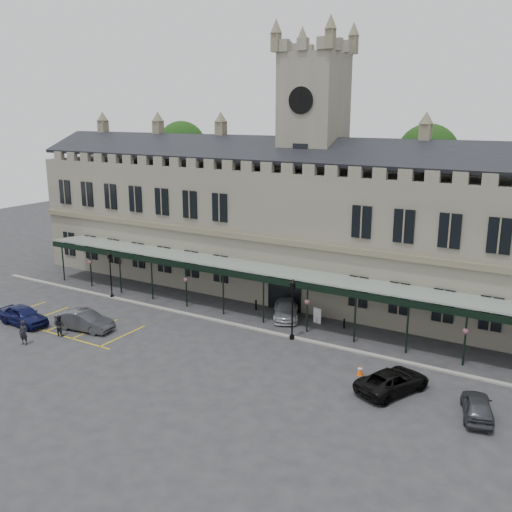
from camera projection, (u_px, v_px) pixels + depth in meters
The scene contains 21 objects.
ground at pixel (214, 353), 41.49m from camera, with size 140.00×140.00×0.00m, color #2A2A2D.
station_building at pixel (310, 229), 53.14m from camera, with size 60.00×10.36×17.30m.
clock_tower at pixel (313, 157), 51.58m from camera, with size 5.60×5.60×24.80m.
canopy at pixel (265, 294), 47.11m from camera, with size 50.00×4.10×4.30m.
kerb at pixel (253, 328), 46.05m from camera, with size 60.00×0.40×0.12m, color gray.
parking_markings at pixel (65, 324), 47.21m from camera, with size 16.00×6.00×0.01m, color gold, non-canonical shape.
tree_behind_left at pixel (182, 147), 70.08m from camera, with size 6.00×6.00×16.00m.
tree_behind_mid at pixel (427, 157), 55.16m from camera, with size 6.00×6.00×16.00m.
lamp_post_left at pixel (110, 270), 53.15m from camera, with size 0.43×0.43×4.56m.
lamp_post_mid at pixel (293, 304), 43.36m from camera, with size 0.46×0.46×4.87m.
traffic_cone at pixel (360, 370), 37.98m from camera, with size 0.43×0.43×0.68m.
sign_board at pixel (317, 316), 47.23m from camera, with size 0.76×0.20×1.30m.
bollard_left at pixel (256, 305), 50.41m from camera, with size 0.17×0.17×0.94m, color black.
bollard_right at pixel (344, 324), 46.13m from camera, with size 0.14×0.14×0.81m, color black.
car_left_a at pixel (23, 315), 46.87m from camera, with size 1.93×4.79×1.63m, color #0D113D.
car_left_b at pixel (85, 321), 45.71m from camera, with size 1.68×4.82×1.59m, color #34363B.
car_taxi at pixel (286, 309), 48.58m from camera, with size 2.03×4.99×1.45m, color #A3A6AB.
car_van at pixel (393, 381), 35.64m from camera, with size 2.36×5.13×1.43m, color black.
car_right_a at pixel (477, 406), 32.64m from camera, with size 1.62×4.03×1.37m, color #34363B.
person_a at pixel (23, 333), 42.81m from camera, with size 0.69×0.45×1.89m, color black.
person_b at pixel (59, 325), 44.56m from camera, with size 0.81×0.63×1.68m, color black.
Camera 1 is at (22.38, -31.45, 17.06)m, focal length 40.00 mm.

